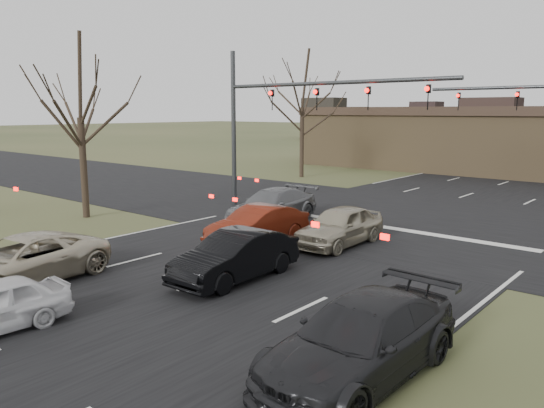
{
  "coord_description": "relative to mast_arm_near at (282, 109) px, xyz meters",
  "views": [
    {
      "loc": [
        11.1,
        -7.23,
        4.97
      ],
      "look_at": [
        0.26,
        5.7,
        2.0
      ],
      "focal_mm": 35.0,
      "sensor_mm": 36.0,
      "label": 1
    }
  ],
  "objects": [
    {
      "name": "car_grey_ahead",
      "position": [
        1.23,
        -2.22,
        -4.33
      ],
      "size": [
        2.36,
        5.23,
        1.49
      ],
      "primitive_type": "imported",
      "rotation": [
        0.0,
        0.0,
        0.05
      ],
      "color": "slate",
      "rests_on": "ground"
    },
    {
      "name": "mast_arm_near",
      "position": [
        0.0,
        0.0,
        0.0
      ],
      "size": [
        12.12,
        0.24,
        8.0
      ],
      "color": "#383A3D",
      "rests_on": "ground"
    },
    {
      "name": "car_black_hatch",
      "position": [
        5.73,
        -9.27,
        -4.35
      ],
      "size": [
        1.64,
        4.41,
        1.44
      ],
      "primitive_type": "imported",
      "rotation": [
        0.0,
        0.0,
        0.03
      ],
      "color": "black",
      "rests_on": "ground"
    },
    {
      "name": "road_cross",
      "position": [
        5.23,
        2.0,
        -5.06
      ],
      "size": [
        200.0,
        14.0,
        0.02
      ],
      "primitive_type": "cube",
      "color": "black",
      "rests_on": "ground"
    },
    {
      "name": "tree_left_near",
      "position": [
        -6.27,
        -7.0,
        1.49
      ],
      "size": [
        5.1,
        5.1,
        8.5
      ],
      "color": "black",
      "rests_on": "ground"
    },
    {
      "name": "car_charcoal_sedan",
      "position": [
        11.59,
        -11.98,
        -4.34
      ],
      "size": [
        2.25,
        5.11,
        1.46
      ],
      "primitive_type": "imported",
      "rotation": [
        0.0,
        0.0,
        -0.04
      ],
      "color": "black",
      "rests_on": "ground"
    },
    {
      "name": "car_silver_suv",
      "position": [
        1.23,
        -13.55,
        -4.37
      ],
      "size": [
        2.86,
        5.26,
        1.4
      ],
      "primitive_type": "imported",
      "rotation": [
        0.0,
        0.0,
        0.11
      ],
      "color": "beige",
      "rests_on": "ground"
    },
    {
      "name": "car_red_ahead",
      "position": [
        3.36,
        -5.61,
        -4.36
      ],
      "size": [
        1.77,
        4.42,
        1.43
      ],
      "primitive_type": "imported",
      "rotation": [
        0.0,
        0.0,
        -0.06
      ],
      "color": "#621C0E",
      "rests_on": "ground"
    },
    {
      "name": "car_silver_ahead",
      "position": [
        5.84,
        -3.77,
        -4.34
      ],
      "size": [
        1.79,
        4.32,
        1.47
      ],
      "primitive_type": "imported",
      "rotation": [
        0.0,
        0.0,
        0.01
      ],
      "color": "#A9A189",
      "rests_on": "ground"
    },
    {
      "name": "tree_left_far",
      "position": [
        -7.77,
        12.0,
        2.27
      ],
      "size": [
        5.7,
        5.7,
        9.5
      ],
      "color": "black",
      "rests_on": "ground"
    },
    {
      "name": "ground",
      "position": [
        5.23,
        -13.0,
        -5.07
      ],
      "size": [
        360.0,
        360.0,
        0.0
      ],
      "primitive_type": "plane",
      "color": "#3B4625",
      "rests_on": "ground"
    }
  ]
}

